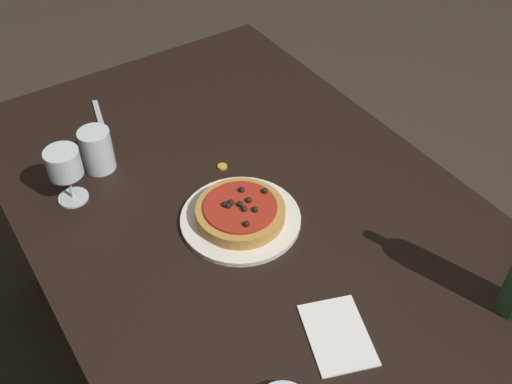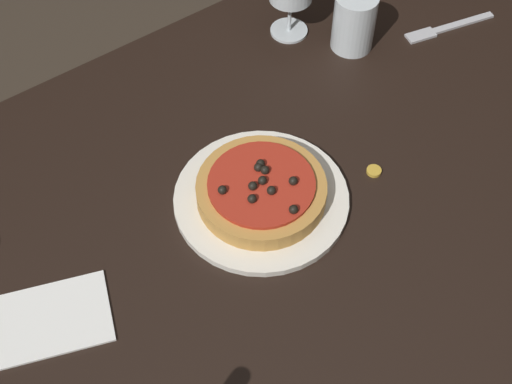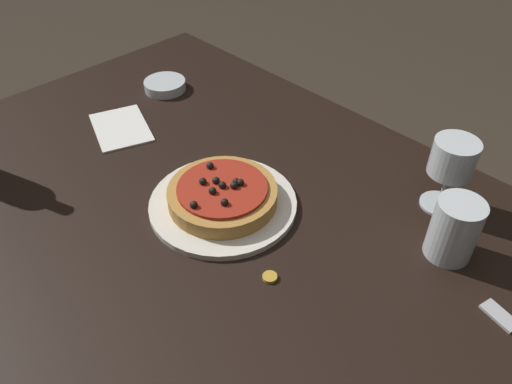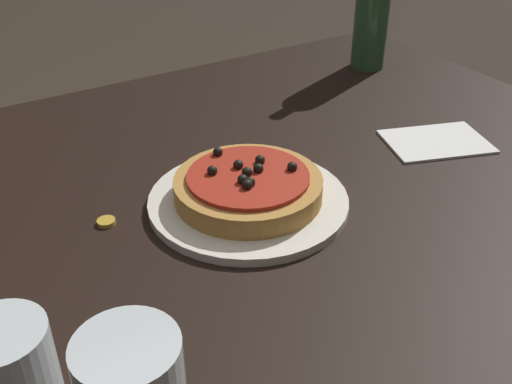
# 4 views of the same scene
# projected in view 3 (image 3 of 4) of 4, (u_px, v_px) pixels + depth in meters

# --- Properties ---
(dining_table) EXTENTS (1.44, 0.96, 0.71)m
(dining_table) POSITION_uv_depth(u_px,v_px,m) (227.00, 259.00, 0.93)
(dining_table) COLOR black
(dining_table) RESTS_ON ground_plane
(dinner_plate) EXTENTS (0.27, 0.27, 0.01)m
(dinner_plate) POSITION_uv_depth(u_px,v_px,m) (223.00, 204.00, 0.92)
(dinner_plate) COLOR white
(dinner_plate) RESTS_ON dining_table
(pizza) EXTENTS (0.20, 0.20, 0.05)m
(pizza) POSITION_uv_depth(u_px,v_px,m) (222.00, 194.00, 0.91)
(pizza) COLOR #BC843D
(pizza) RESTS_ON dinner_plate
(wine_glass) EXTENTS (0.08, 0.08, 0.14)m
(wine_glass) POSITION_uv_depth(u_px,v_px,m) (453.00, 161.00, 0.86)
(wine_glass) COLOR silver
(wine_glass) RESTS_ON dining_table
(water_cup) EXTENTS (0.08, 0.08, 0.11)m
(water_cup) POSITION_uv_depth(u_px,v_px,m) (454.00, 229.00, 0.80)
(water_cup) COLOR silver
(water_cup) RESTS_ON dining_table
(side_bowl) EXTENTS (0.10, 0.10, 0.02)m
(side_bowl) POSITION_uv_depth(u_px,v_px,m) (165.00, 85.00, 1.25)
(side_bowl) COLOR silver
(side_bowl) RESTS_ON dining_table
(paper_napkin) EXTENTS (0.19, 0.16, 0.00)m
(paper_napkin) POSITION_uv_depth(u_px,v_px,m) (121.00, 128.00, 1.12)
(paper_napkin) COLOR white
(paper_napkin) RESTS_ON dining_table
(bottle_cap) EXTENTS (0.02, 0.02, 0.01)m
(bottle_cap) POSITION_uv_depth(u_px,v_px,m) (270.00, 277.00, 0.79)
(bottle_cap) COLOR gold
(bottle_cap) RESTS_ON dining_table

